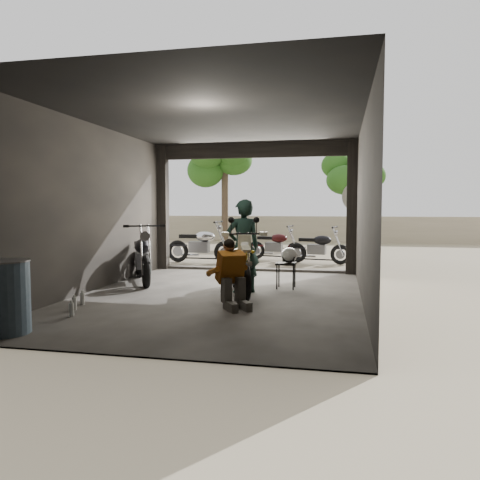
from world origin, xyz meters
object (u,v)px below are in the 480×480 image
at_px(left_bike, 142,253).
at_px(oil_drum, 5,298).
at_px(outside_bike_c, 318,245).
at_px(outside_bike_a, 201,242).
at_px(helmet, 289,255).
at_px(outside_bike_b, 275,243).
at_px(mechanic, 233,276).
at_px(stool, 286,266).
at_px(main_bike, 240,263).
at_px(rider, 243,247).
at_px(sign_post, 357,212).

xyz_separation_m(left_bike, oil_drum, (0.00, -4.20, -0.16)).
bearing_deg(left_bike, outside_bike_c, 21.50).
bearing_deg(outside_bike_a, helmet, -141.02).
xyz_separation_m(outside_bike_a, outside_bike_b, (2.02, 1.19, -0.08)).
height_order(mechanic, stool, mechanic).
relative_size(outside_bike_c, oil_drum, 1.69).
xyz_separation_m(main_bike, oil_drum, (-2.33, -3.28, -0.13)).
distance_m(main_bike, outside_bike_a, 5.11).
distance_m(main_bike, rider, 0.33).
relative_size(main_bike, oil_drum, 1.91).
bearing_deg(helmet, mechanic, -119.03).
xyz_separation_m(outside_bike_b, outside_bike_c, (1.33, -0.64, 0.01)).
bearing_deg(outside_bike_c, outside_bike_b, 74.12).
distance_m(outside_bike_c, mechanic, 6.48).
xyz_separation_m(helmet, sign_post, (1.37, 2.78, 0.82)).
relative_size(outside_bike_c, sign_post, 0.71).
bearing_deg(outside_bike_c, helmet, -174.75).
height_order(main_bike, outside_bike_a, outside_bike_a).
xyz_separation_m(rider, sign_post, (2.17, 3.36, 0.62)).
bearing_deg(stool, main_bike, -134.88).
bearing_deg(oil_drum, main_bike, 54.64).
bearing_deg(rider, left_bike, -46.66).
distance_m(rider, sign_post, 4.05).
bearing_deg(helmet, outside_bike_a, 117.31).
height_order(outside_bike_c, stool, outside_bike_c).
xyz_separation_m(outside_bike_c, stool, (-0.43, -4.41, -0.08)).
distance_m(main_bike, oil_drum, 4.03).
xyz_separation_m(rider, stool, (0.74, 0.60, -0.43)).
bearing_deg(outside_bike_c, mechanic, -179.25).
relative_size(outside_bike_b, rider, 0.89).
xyz_separation_m(outside_bike_b, helmet, (0.97, -5.08, 0.15)).
distance_m(left_bike, outside_bike_c, 5.52).
distance_m(rider, stool, 1.04).
relative_size(outside_bike_c, rider, 0.90).
distance_m(mechanic, helmet, 2.08).
xyz_separation_m(mechanic, helmet, (0.67, 1.96, 0.15)).
distance_m(left_bike, outside_bike_a, 3.72).
xyz_separation_m(outside_bike_c, mechanic, (-1.03, -6.39, -0.00)).
bearing_deg(oil_drum, outside_bike_a, 88.77).
distance_m(outside_bike_a, rider, 4.98).
relative_size(outside_bike_b, mechanic, 1.47).
bearing_deg(main_bike, outside_bike_b, 71.90).
bearing_deg(stool, oil_drum, -127.36).
bearing_deg(sign_post, outside_bike_b, 117.85).
relative_size(outside_bike_c, stool, 3.00).
xyz_separation_m(outside_bike_a, mechanic, (2.31, -5.85, -0.08)).
xyz_separation_m(main_bike, outside_bike_b, (-0.14, 5.82, -0.07)).
distance_m(outside_bike_b, mechanic, 7.04).
bearing_deg(mechanic, stool, 37.95).
height_order(outside_bike_c, helmet, outside_bike_c).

